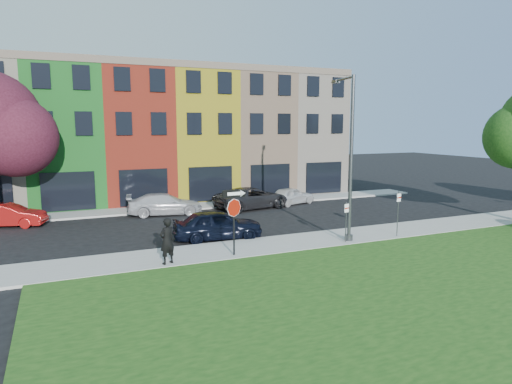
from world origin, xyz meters
name	(u,v)px	position (x,y,z in m)	size (l,w,h in m)	color
ground	(325,260)	(0.00, 0.00, 0.00)	(120.00, 120.00, 0.00)	black
sidewalk_near	(327,239)	(2.00, 3.00, 0.06)	(40.00, 3.00, 0.12)	gray
sidewalk_far	(176,208)	(-3.00, 15.00, 0.06)	(40.00, 2.40, 0.12)	gray
rowhouse_block	(162,136)	(-2.50, 21.18, 4.99)	(30.00, 10.12, 10.00)	#BDB89D
stop_sign	(234,209)	(-3.52, 1.98, 2.24)	(1.05, 0.10, 2.97)	black
man	(167,241)	(-6.55, 1.92, 1.11)	(0.85, 0.72, 1.97)	black
sedan_near	(217,225)	(-3.14, 5.40, 0.79)	(4.79, 2.33, 1.57)	black
parked_car_red	(8,215)	(-13.39, 13.12, 0.68)	(4.38, 2.64, 1.36)	maroon
parked_car_silver	(165,204)	(-4.20, 13.07, 0.71)	(5.15, 2.72, 1.42)	#B1B0B5
parked_car_dark	(252,198)	(1.98, 12.85, 0.77)	(5.90, 3.55, 1.53)	black
parked_car_white	(291,196)	(5.34, 13.21, 0.66)	(4.15, 2.63, 1.31)	beige
street_lamp	(349,159)	(2.78, 2.33, 4.25)	(0.72, 2.56, 8.19)	#424547
parking_sign_a	(346,217)	(2.39, 1.89, 1.39)	(0.31, 0.13, 2.01)	#424547
parking_sign_b	(398,208)	(5.63, 1.89, 1.59)	(0.31, 0.12, 2.38)	#424547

